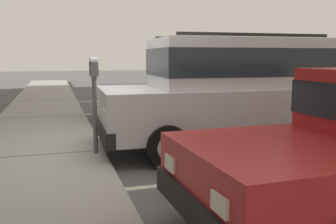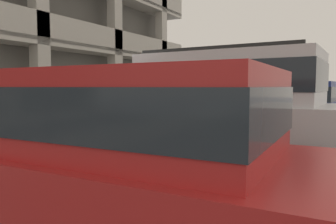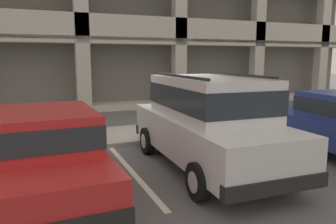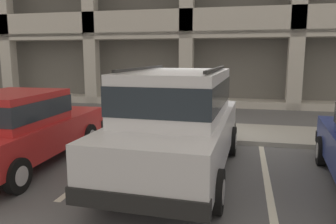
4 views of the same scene
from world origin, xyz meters
name	(u,v)px [view 4 (image 4 of 4)]	position (x,y,z in m)	size (l,w,h in m)	color
ground_plane	(196,147)	(0.00, 0.00, -0.05)	(80.00, 80.00, 0.10)	#565659
sidewalk	(202,131)	(0.00, 1.30, 0.06)	(40.00, 2.20, 0.12)	#9E9B93
parking_stall_lines	(265,167)	(1.62, -1.40, 0.00)	(13.09, 4.80, 0.01)	silver
silver_suv	(178,118)	(-0.03, -2.14, 1.09)	(2.13, 4.84, 2.03)	silver
red_sedan	(19,127)	(-3.29, -2.41, 0.82)	(1.94, 4.53, 1.54)	red
parking_meter_near	(193,94)	(-0.16, 0.35, 1.26)	(0.35, 0.12, 1.54)	#595B60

